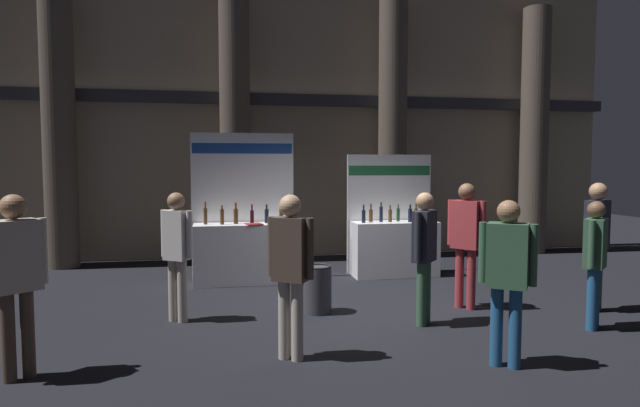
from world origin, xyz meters
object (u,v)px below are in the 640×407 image
at_px(visitor_4, 424,247).
at_px(visitor_7, 466,234).
at_px(visitor_1, 507,268).
at_px(visitor_3, 597,235).
at_px(exhibitor_booth_0, 244,246).
at_px(visitor_2, 290,263).
at_px(trash_bin, 318,289).
at_px(visitor_6, 595,255).
at_px(visitor_0, 177,247).
at_px(exhibitor_booth_1, 394,244).
at_px(visitor_5, 15,268).

relative_size(visitor_4, visitor_7, 0.95).
distance_m(visitor_1, visitor_3, 2.85).
distance_m(exhibitor_booth_0, visitor_2, 3.84).
bearing_deg(trash_bin, visitor_2, -109.17).
xyz_separation_m(visitor_2, visitor_3, (4.38, 1.08, 0.05)).
relative_size(visitor_2, visitor_6, 1.09).
bearing_deg(visitor_7, exhibitor_booth_0, 13.05).
bearing_deg(visitor_7, visitor_0, 49.12).
xyz_separation_m(exhibitor_booth_1, visitor_0, (-3.67, -2.31, 0.38)).
height_order(trash_bin, visitor_0, visitor_0).
bearing_deg(visitor_1, visitor_4, 135.12).
relative_size(exhibitor_booth_1, visitor_3, 1.25).
xyz_separation_m(trash_bin, visitor_7, (2.09, -0.16, 0.73)).
height_order(visitor_4, visitor_7, visitor_7).
bearing_deg(visitor_1, visitor_0, -178.63).
height_order(visitor_0, visitor_7, visitor_7).
bearing_deg(visitor_6, visitor_5, -38.67).
relative_size(visitor_0, visitor_5, 0.96).
relative_size(visitor_4, visitor_6, 1.06).
height_order(visitor_1, visitor_4, visitor_4).
height_order(exhibitor_booth_1, visitor_2, exhibitor_booth_1).
bearing_deg(visitor_3, visitor_0, -35.55).
distance_m(trash_bin, visitor_0, 1.96).
relative_size(exhibitor_booth_0, visitor_3, 1.45).
bearing_deg(visitor_6, exhibitor_booth_0, -82.37).
bearing_deg(visitor_0, visitor_4, 19.85).
height_order(exhibitor_booth_1, visitor_6, exhibitor_booth_1).
bearing_deg(visitor_2, visitor_4, 58.62).
bearing_deg(visitor_7, visitor_6, -176.34).
relative_size(visitor_0, visitor_3, 0.94).
xyz_separation_m(visitor_0, visitor_5, (-1.33, -1.67, 0.09)).
xyz_separation_m(visitor_2, visitor_4, (1.81, 0.91, -0.03)).
xyz_separation_m(visitor_2, visitor_7, (2.68, 1.54, 0.04)).
distance_m(exhibitor_booth_1, visitor_1, 4.56).
relative_size(trash_bin, visitor_7, 0.37).
height_order(exhibitor_booth_0, visitor_7, exhibitor_booth_0).
height_order(trash_bin, visitor_5, visitor_5).
bearing_deg(visitor_7, visitor_3, -144.76).
xyz_separation_m(exhibitor_booth_0, visitor_4, (2.12, -2.90, 0.35)).
xyz_separation_m(exhibitor_booth_1, visitor_2, (-2.42, -3.93, 0.43)).
xyz_separation_m(visitor_4, visitor_5, (-4.40, -0.96, 0.07)).
height_order(visitor_0, visitor_6, visitor_0).
bearing_deg(trash_bin, exhibitor_booth_0, 113.18).
height_order(visitor_1, visitor_3, visitor_3).
relative_size(visitor_1, visitor_2, 0.97).
distance_m(visitor_4, visitor_5, 4.50).
relative_size(visitor_1, visitor_7, 0.95).
bearing_deg(visitor_2, visitor_7, 61.83).
xyz_separation_m(visitor_4, visitor_6, (1.98, -0.56, -0.07)).
height_order(trash_bin, visitor_6, visitor_6).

